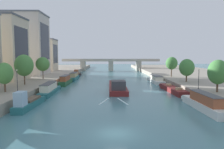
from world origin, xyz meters
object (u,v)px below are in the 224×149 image
(moored_boat_left_second, at_px, (50,89))
(moored_boat_left_gap_after, at_px, (77,74))
(moored_boat_right_gap_after, at_px, (156,79))
(tree_right_far, at_px, (187,68))
(moored_boat_right_end, at_px, (172,89))
(tree_left_past_mid, at_px, (43,64))
(lamppost_left_bank, at_px, (17,80))
(barge_midriver, at_px, (117,86))
(lamppost_right_bank, at_px, (199,78))
(moored_boat_left_end, at_px, (74,77))
(moored_boat_left_downstream, at_px, (29,102))
(moored_boat_left_upstream, at_px, (66,81))
(tree_left_midway, at_px, (4,73))
(tree_right_midway, at_px, (218,72))
(tree_right_third, at_px, (172,63))
(moored_boat_right_downstream, at_px, (204,103))
(tree_left_distant, at_px, (24,65))
(bridge_far, at_px, (111,63))

(moored_boat_left_second, bearing_deg, moored_boat_left_gap_after, 89.77)
(moored_boat_right_gap_after, distance_m, tree_right_far, 14.54)
(moored_boat_right_end, relative_size, tree_left_past_mid, 2.27)
(lamppost_left_bank, bearing_deg, barge_midriver, 36.54)
(moored_boat_left_second, distance_m, moored_boat_left_gap_after, 39.97)
(tree_left_past_mid, relative_size, lamppost_right_bank, 1.57)
(moored_boat_left_end, xyz_separation_m, tree_left_past_mid, (-7.04, -13.52, 5.19))
(moored_boat_left_downstream, height_order, lamppost_left_bank, lamppost_left_bank)
(lamppost_left_bank, bearing_deg, lamppost_right_bank, 7.21)
(moored_boat_left_upstream, height_order, tree_left_midway, tree_left_midway)
(tree_right_far, bearing_deg, tree_right_midway, -89.96)
(moored_boat_left_upstream, distance_m, tree_right_third, 35.20)
(moored_boat_right_downstream, bearing_deg, moored_boat_left_upstream, 134.12)
(moored_boat_left_downstream, relative_size, lamppost_left_bank, 2.36)
(tree_right_far, xyz_separation_m, lamppost_left_bank, (-38.26, -16.41, -1.40))
(moored_boat_left_gap_after, height_order, moored_boat_right_gap_after, moored_boat_left_gap_after)
(moored_boat_right_downstream, height_order, moored_boat_right_end, moored_boat_right_downstream)
(tree_left_distant, height_order, lamppost_right_bank, tree_left_distant)
(moored_boat_right_gap_after, bearing_deg, tree_right_midway, -79.29)
(moored_boat_right_gap_after, xyz_separation_m, tree_right_third, (5.29, 0.51, 5.35))
(bridge_far, bearing_deg, lamppost_left_bank, -102.52)
(barge_midriver, relative_size, moored_boat_left_downstream, 2.05)
(moored_boat_left_second, relative_size, lamppost_left_bank, 3.07)
(moored_boat_right_end, height_order, lamppost_left_bank, lamppost_left_bank)
(moored_boat_left_downstream, xyz_separation_m, moored_boat_left_end, (0.50, 41.21, 0.18))
(lamppost_right_bank, bearing_deg, tree_right_third, 85.86)
(moored_boat_left_upstream, relative_size, moored_boat_right_end, 0.77)
(barge_midriver, distance_m, moored_boat_right_downstream, 24.09)
(barge_midriver, xyz_separation_m, moored_boat_left_upstream, (-15.70, 9.89, 0.27))
(moored_boat_left_gap_after, height_order, moored_boat_right_downstream, moored_boat_left_gap_after)
(barge_midriver, bearing_deg, tree_left_past_mid, 157.73)
(barge_midriver, relative_size, moored_boat_left_second, 1.58)
(moored_boat_left_upstream, relative_size, tree_right_third, 1.75)
(moored_boat_left_gap_after, bearing_deg, moored_boat_right_end, -52.16)
(moored_boat_right_downstream, xyz_separation_m, moored_boat_right_end, (0.06, 16.74, -0.56))
(tree_right_far, relative_size, lamppost_right_bank, 1.46)
(tree_left_distant, relative_size, tree_right_midway, 1.17)
(moored_boat_left_upstream, bearing_deg, moored_boat_left_second, -91.53)
(tree_left_past_mid, relative_size, bridge_far, 0.12)
(moored_boat_left_gap_after, xyz_separation_m, tree_right_midway, (34.77, -48.26, 4.81))
(moored_boat_right_gap_after, xyz_separation_m, lamppost_left_bank, (-32.89, -29.07, 3.29))
(tree_right_third, bearing_deg, tree_right_midway, -89.81)
(moored_boat_left_downstream, distance_m, bridge_far, 87.06)
(moored_boat_left_upstream, bearing_deg, moored_boat_right_end, -24.41)
(lamppost_right_bank, bearing_deg, moored_boat_left_second, 172.57)
(tree_left_midway, xyz_separation_m, tree_left_distant, (-0.39, 10.09, 1.09))
(tree_left_past_mid, bearing_deg, barge_midriver, -22.27)
(moored_boat_left_second, distance_m, moored_boat_right_gap_after, 35.78)
(tree_right_midway, bearing_deg, moored_boat_right_gap_after, 100.71)
(moored_boat_left_second, xyz_separation_m, moored_boat_right_downstream, (29.45, -14.55, 0.11))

